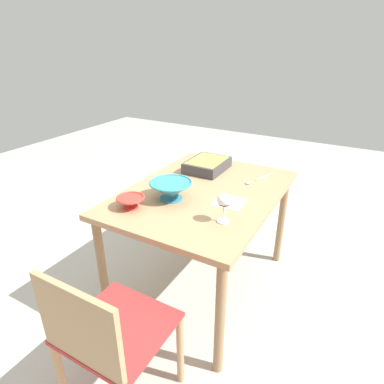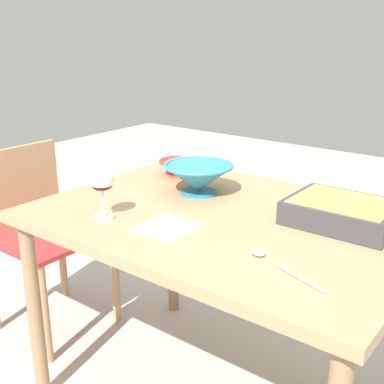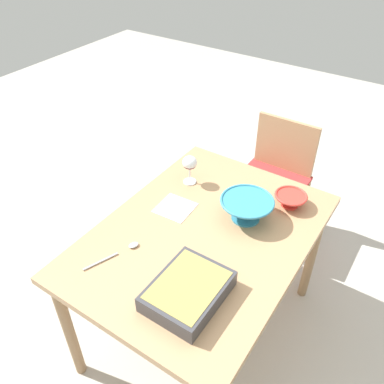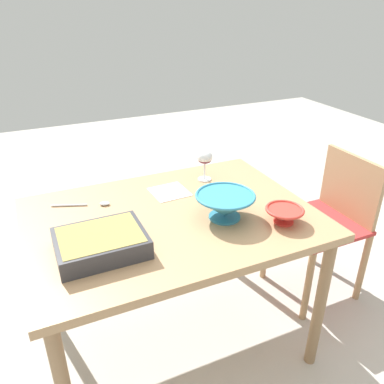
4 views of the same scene
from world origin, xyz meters
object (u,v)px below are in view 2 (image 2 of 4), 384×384
(mixing_bowl, at_px, (198,177))
(chair, at_px, (39,229))
(casserole_dish, at_px, (343,211))
(serving_spoon, at_px, (271,261))
(small_bowl, at_px, (178,166))
(napkin, at_px, (168,227))
(wine_glass, at_px, (102,183))
(dining_table, at_px, (226,236))

(mixing_bowl, bearing_deg, chair, -168.08)
(casserole_dish, relative_size, mixing_bowl, 1.27)
(chair, height_order, serving_spoon, chair)
(small_bowl, relative_size, napkin, 0.94)
(casserole_dish, xyz_separation_m, mixing_bowl, (-0.52, -0.03, 0.02))
(small_bowl, bearing_deg, napkin, -54.24)
(wine_glass, xyz_separation_m, small_bowl, (-0.11, 0.50, -0.07))
(chair, bearing_deg, serving_spoon, -8.00)
(casserole_dish, height_order, serving_spoon, casserole_dish)
(mixing_bowl, xyz_separation_m, small_bowl, (-0.20, 0.13, -0.02))
(wine_glass, distance_m, small_bowl, 0.52)
(casserole_dish, relative_size, small_bowl, 2.01)
(casserole_dish, bearing_deg, mixing_bowl, -176.79)
(wine_glass, bearing_deg, mixing_bowl, 76.51)
(dining_table, height_order, napkin, napkin)
(wine_glass, bearing_deg, napkin, 15.29)
(dining_table, relative_size, chair, 1.48)
(wine_glass, xyz_separation_m, casserole_dish, (0.60, 0.40, -0.07))
(casserole_dish, distance_m, small_bowl, 0.72)
(chair, xyz_separation_m, casserole_dish, (1.26, 0.19, 0.31))
(wine_glass, bearing_deg, small_bowl, 102.34)
(mixing_bowl, bearing_deg, wine_glass, -103.49)
(wine_glass, xyz_separation_m, mixing_bowl, (0.09, 0.37, -0.05))
(wine_glass, xyz_separation_m, serving_spoon, (0.56, 0.04, -0.10))
(dining_table, relative_size, serving_spoon, 4.87)
(chair, height_order, napkin, chair)
(dining_table, distance_m, casserole_dish, 0.37)
(wine_glass, distance_m, serving_spoon, 0.58)
(mixing_bowl, distance_m, napkin, 0.34)
(casserole_dish, relative_size, napkin, 1.90)
(casserole_dish, bearing_deg, napkin, -139.13)
(small_bowl, bearing_deg, serving_spoon, -34.47)
(napkin, bearing_deg, casserole_dish, 40.87)
(chair, height_order, casserole_dish, chair)
(mixing_bowl, bearing_deg, serving_spoon, -34.78)
(casserole_dish, xyz_separation_m, small_bowl, (-0.71, 0.10, -0.00))
(dining_table, xyz_separation_m, napkin, (-0.07, -0.20, 0.08))
(wine_glass, height_order, casserole_dish, wine_glass)
(casserole_dish, bearing_deg, small_bowl, 171.75)
(casserole_dish, height_order, small_bowl, casserole_dish)
(mixing_bowl, height_order, small_bowl, mixing_bowl)
(chair, distance_m, mixing_bowl, 0.83)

